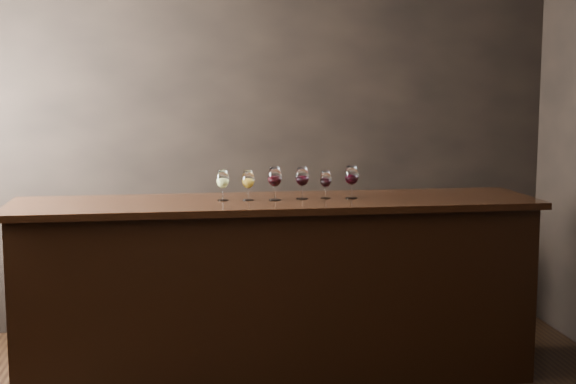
{
  "coord_description": "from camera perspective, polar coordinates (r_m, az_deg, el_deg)",
  "views": [
    {
      "loc": [
        -0.41,
        -4.05,
        1.94
      ],
      "look_at": [
        0.25,
        1.03,
        1.24
      ],
      "focal_mm": 50.0,
      "sensor_mm": 36.0,
      "label": 1
    }
  ],
  "objects": [
    {
      "name": "back_bar_shelf",
      "position": [
        6.26,
        -5.44,
        -5.83
      ],
      "size": [
        2.64,
        0.4,
        0.95
      ],
      "primitive_type": "cube",
      "color": "black",
      "rests_on": "ground"
    },
    {
      "name": "room_shell",
      "position": [
        4.17,
        -5.03,
        5.95
      ],
      "size": [
        5.02,
        4.52,
        2.81
      ],
      "color": "black",
      "rests_on": "ground"
    },
    {
      "name": "glass_amber",
      "position": [
        5.15,
        -2.85,
        0.85
      ],
      "size": [
        0.08,
        0.08,
        0.19
      ],
      "color": "white",
      "rests_on": "bar_top"
    },
    {
      "name": "glass_red_b",
      "position": [
        5.2,
        1.01,
        1.05
      ],
      "size": [
        0.09,
        0.09,
        0.21
      ],
      "color": "white",
      "rests_on": "bar_top"
    },
    {
      "name": "glass_red_d",
      "position": [
        5.25,
        4.55,
        1.14
      ],
      "size": [
        0.09,
        0.09,
        0.22
      ],
      "color": "white",
      "rests_on": "bar_top"
    },
    {
      "name": "bar_top",
      "position": [
        5.17,
        -0.81,
        -0.8
      ],
      "size": [
        3.4,
        0.85,
        0.04
      ],
      "primitive_type": "cube",
      "rotation": [
        0.0,
        0.0,
        0.02
      ],
      "color": "black",
      "rests_on": "bar_counter"
    },
    {
      "name": "glass_white",
      "position": [
        5.15,
        -4.67,
        0.86
      ],
      "size": [
        0.08,
        0.08,
        0.2
      ],
      "color": "white",
      "rests_on": "bar_top"
    },
    {
      "name": "glass_red_c",
      "position": [
        5.23,
        2.69,
        0.88
      ],
      "size": [
        0.08,
        0.08,
        0.18
      ],
      "color": "white",
      "rests_on": "bar_top"
    },
    {
      "name": "glass_red_a",
      "position": [
        5.14,
        -0.95,
        1.03
      ],
      "size": [
        0.09,
        0.09,
        0.22
      ],
      "color": "white",
      "rests_on": "bar_top"
    },
    {
      "name": "bar_counter",
      "position": [
        5.3,
        -0.8,
        -7.19
      ],
      "size": [
        3.29,
        0.77,
        1.15
      ],
      "primitive_type": "cube",
      "rotation": [
        0.0,
        0.0,
        0.02
      ],
      "color": "black",
      "rests_on": "ground"
    }
  ]
}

